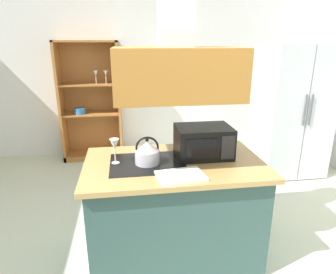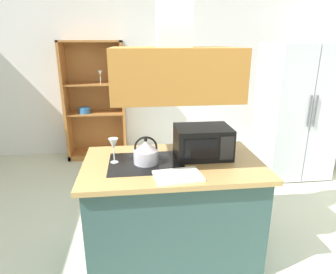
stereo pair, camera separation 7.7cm
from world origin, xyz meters
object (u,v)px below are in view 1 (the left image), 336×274
Objects in this scene: refrigerator at (291,110)px; cutting_board at (181,176)px; wine_glass_on_counter at (115,145)px; dish_cabinet at (91,108)px; kettle at (147,152)px; microwave at (203,141)px.

cutting_board is (-1.92, -1.84, -0.01)m from refrigerator.
refrigerator reaches higher than wine_glass_on_counter.
wine_glass_on_counter is at bearing -147.76° from refrigerator.
dish_cabinet reaches higher than refrigerator.
refrigerator is 2.64m from kettle.
dish_cabinet is at bearing 115.64° from microwave.
microwave is 0.74m from wine_glass_on_counter.
microwave is at bearing -138.67° from refrigerator.
refrigerator is 3.01m from dish_cabinet.
microwave is (0.48, 0.09, 0.04)m from kettle.
microwave is at bearing 54.97° from cutting_board.
refrigerator reaches higher than microwave.
wine_glass_on_counter reaches higher than cutting_board.
cutting_board is at bearing -34.66° from wine_glass_on_counter.
cutting_board is 1.65× the size of wine_glass_on_counter.
refrigerator is 0.99× the size of dish_cabinet.
dish_cabinet is (-2.84, 1.01, -0.09)m from refrigerator.
kettle is 0.66× the size of cutting_board.
dish_cabinet is 8.29× the size of kettle.
cutting_board is (0.22, -0.29, -0.09)m from kettle.
refrigerator is at bearing 41.33° from microwave.
refrigerator is at bearing 35.93° from kettle.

